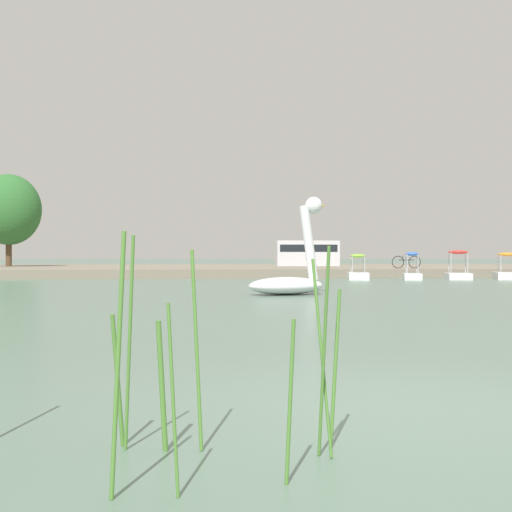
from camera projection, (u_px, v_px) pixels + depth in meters
The scene contains 11 objects.
ground_plane at pixel (405, 409), 5.68m from camera, with size 411.21×411.21×0.00m, color #567060.
shore_bank_far at pixel (223, 270), 47.23m from camera, with size 111.91×21.18×0.50m, color slate.
swan_boat at pixel (291, 275), 22.02m from camera, with size 2.83×2.07×3.19m.
pedal_boat_lime at pixel (358, 272), 35.17m from camera, with size 1.30×2.10×1.34m.
pedal_boat_blue at pixel (412, 272), 35.13m from camera, with size 1.24×1.86×1.44m.
pedal_boat_red at pixel (458, 271), 35.50m from camera, with size 1.57×2.15×1.53m.
pedal_boat_orange at pixel (507, 272), 35.72m from camera, with size 1.69×2.33×1.42m.
tree_broadleaf_right at pixel (9, 210), 46.76m from camera, with size 4.94×4.64×6.35m.
bicycle_parked at pixel (406, 262), 40.28m from camera, with size 1.75×0.07×0.75m.
parked_van at pixel (307, 252), 48.95m from camera, with size 4.47×1.86×1.81m.
reed_clump_foreground at pixel (104, 368), 4.19m from camera, with size 3.16×1.36×1.41m.
Camera 1 is at (-1.72, -5.55, 1.28)m, focal length 47.75 mm.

